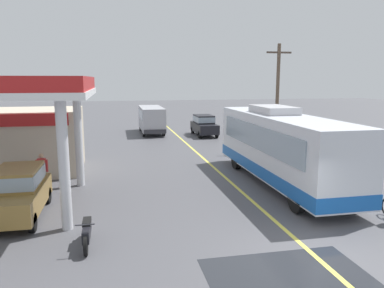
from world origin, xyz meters
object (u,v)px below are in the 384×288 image
Objects in this scene: minibus_opposing_lane at (151,117)px; coach_bus_main at (281,149)px; motorcycle_parked_forecourt at (87,232)px; car_at_pump at (18,190)px; pedestrian_near_pump at (42,169)px; car_trailing_behind_bus at (204,124)px.

coach_bus_main is at bearing -76.68° from minibus_opposing_lane.
coach_bus_main is 6.13× the size of motorcycle_parked_forecourt.
motorcycle_parked_forecourt is at bearing -49.67° from car_at_pump.
car_at_pump is 3.64m from pedestrian_near_pump.
minibus_opposing_lane is 3.69× the size of pedestrian_near_pump.
coach_bus_main is at bearing -90.38° from car_trailing_behind_bus.
car_at_pump is at bearing -92.98° from pedestrian_near_pump.
car_trailing_behind_bus is (11.40, 18.28, 0.00)m from car_at_pump.
minibus_opposing_lane is at bearing 103.32° from coach_bus_main.
car_at_pump is at bearing -168.99° from coach_bus_main.
pedestrian_near_pump is at bearing 109.81° from motorcycle_parked_forecourt.
minibus_opposing_lane is (-4.38, 18.49, -0.25)m from coach_bus_main.
car_trailing_behind_bus is at bearing 89.62° from coach_bus_main.
minibus_opposing_lane reaches higher than car_at_pump.
car_at_pump is 21.55m from car_trailing_behind_bus.
coach_bus_main is 6.65× the size of pedestrian_near_pump.
motorcycle_parked_forecourt is at bearing -70.19° from pedestrian_near_pump.
pedestrian_near_pump is 18.45m from car_trailing_behind_bus.
minibus_opposing_lane reaches higher than motorcycle_parked_forecourt.
motorcycle_parked_forecourt is (-8.70, -5.26, -1.28)m from coach_bus_main.
pedestrian_near_pump is 0.40× the size of car_trailing_behind_bus.
car_at_pump is 21.82m from minibus_opposing_lane.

